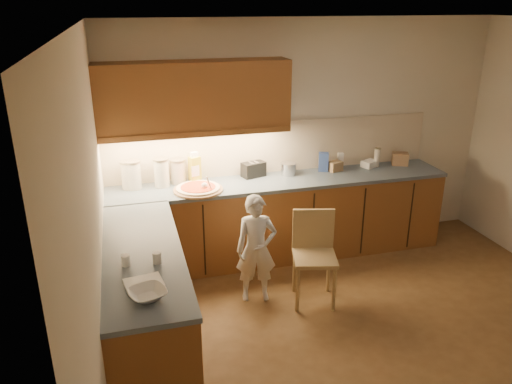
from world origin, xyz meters
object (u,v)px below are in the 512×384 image
at_px(toaster, 253,169).
at_px(child, 256,249).
at_px(pizza_on_board, 198,189).
at_px(wooden_chair, 314,250).
at_px(oil_jug, 195,169).

bearing_deg(toaster, child, -120.77).
relative_size(pizza_on_board, wooden_chair, 0.57).
bearing_deg(pizza_on_board, oil_jug, 88.01).
bearing_deg(wooden_chair, child, -179.01).
bearing_deg(toaster, wooden_chair, -92.08).
bearing_deg(wooden_chair, pizza_on_board, 154.07).
bearing_deg(child, toaster, 85.64).
relative_size(pizza_on_board, child, 0.48).
height_order(wooden_chair, oil_jug, oil_jug).
relative_size(wooden_chair, oil_jug, 2.60).
bearing_deg(wooden_chair, toaster, 119.61).
distance_m(child, oil_jug, 1.17).
distance_m(pizza_on_board, toaster, 0.73).
xyz_separation_m(child, toaster, (0.24, 0.98, 0.46)).
height_order(wooden_chair, toaster, toaster).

